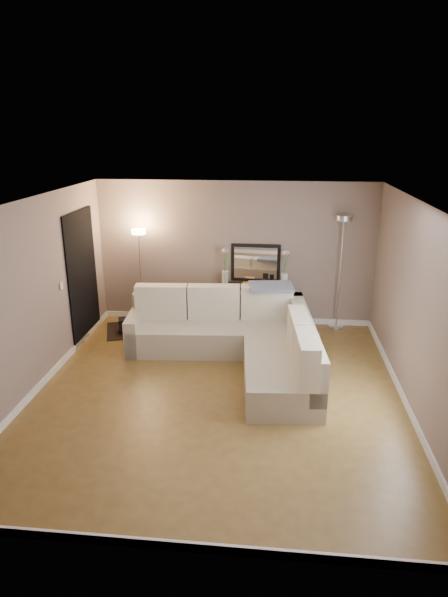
# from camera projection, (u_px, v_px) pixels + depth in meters

# --- Properties ---
(floor) EXTENTS (5.00, 5.50, 0.01)m
(floor) POSITION_uv_depth(u_px,v_px,m) (218.00, 393.00, 6.87)
(floor) COLOR brown
(floor) RESTS_ON ground
(ceiling) EXTENTS (5.00, 5.50, 0.01)m
(ceiling) POSITION_uv_depth(u_px,v_px,m) (217.00, 202.00, 6.03)
(ceiling) COLOR white
(ceiling) RESTS_ON ground
(wall_back) EXTENTS (5.00, 0.02, 2.60)m
(wall_back) POSITION_uv_depth(u_px,v_px,m) (235.00, 254.00, 9.05)
(wall_back) COLOR gray
(wall_back) RESTS_ON ground
(wall_front) EXTENTS (5.00, 0.02, 2.60)m
(wall_front) POSITION_uv_depth(u_px,v_px,m) (176.00, 421.00, 3.85)
(wall_front) COLOR gray
(wall_front) RESTS_ON ground
(wall_left) EXTENTS (0.02, 5.50, 2.60)m
(wall_left) POSITION_uv_depth(u_px,v_px,m) (32.00, 297.00, 6.70)
(wall_left) COLOR gray
(wall_left) RESTS_ON ground
(wall_right) EXTENTS (0.02, 5.50, 2.60)m
(wall_right) POSITION_uv_depth(u_px,v_px,m) (418.00, 311.00, 6.20)
(wall_right) COLOR gray
(wall_right) RESTS_ON ground
(baseboard_back) EXTENTS (5.00, 0.03, 0.10)m
(baseboard_back) POSITION_uv_depth(u_px,v_px,m) (235.00, 318.00, 9.43)
(baseboard_back) COLOR white
(baseboard_back) RESTS_ON ground
(baseboard_front) EXTENTS (5.00, 0.03, 0.10)m
(baseboard_front) POSITION_uv_depth(u_px,v_px,m) (181.00, 546.00, 4.27)
(baseboard_front) COLOR white
(baseboard_front) RESTS_ON ground
(baseboard_left) EXTENTS (0.03, 5.50, 0.10)m
(baseboard_left) POSITION_uv_depth(u_px,v_px,m) (45.00, 380.00, 7.10)
(baseboard_left) COLOR white
(baseboard_left) RESTS_ON ground
(baseboard_right) EXTENTS (0.03, 5.50, 0.10)m
(baseboard_right) POSITION_uv_depth(u_px,v_px,m) (404.00, 399.00, 6.61)
(baseboard_right) COLOR white
(baseboard_right) RESTS_ON ground
(doorway) EXTENTS (0.02, 1.20, 2.20)m
(doorway) POSITION_uv_depth(u_px,v_px,m) (83.00, 276.00, 8.36)
(doorway) COLOR black
(doorway) RESTS_ON ground
(switch_plate) EXTENTS (0.02, 0.08, 0.12)m
(switch_plate) POSITION_uv_depth(u_px,v_px,m) (61.00, 286.00, 7.52)
(switch_plate) COLOR white
(switch_plate) RESTS_ON ground
(sectional_sofa) EXTENTS (3.07, 2.81, 1.01)m
(sectional_sofa) POSITION_uv_depth(u_px,v_px,m) (239.00, 338.00, 7.74)
(sectional_sofa) COLOR #BDB199
(sectional_sofa) RESTS_ON floor
(throw_blanket) EXTENTS (0.77, 0.51, 0.10)m
(throw_blanket) POSITION_uv_depth(u_px,v_px,m) (271.00, 287.00, 8.17)
(throw_blanket) COLOR slate
(throw_blanket) RESTS_ON sectional_sofa
(console_table) EXTENTS (1.28, 0.41, 0.78)m
(console_table) POSITION_uv_depth(u_px,v_px,m) (250.00, 302.00, 9.11)
(console_table) COLOR black
(console_table) RESTS_ON floor
(leaning_mirror) EXTENTS (0.89, 0.09, 0.70)m
(leaning_mirror) POSITION_uv_depth(u_px,v_px,m) (256.00, 263.00, 9.02)
(leaning_mirror) COLOR black
(leaning_mirror) RESTS_ON console_table
(table_decor) EXTENTS (0.53, 0.13, 0.13)m
(table_decor) POSITION_uv_depth(u_px,v_px,m) (254.00, 283.00, 8.94)
(table_decor) COLOR orange
(table_decor) RESTS_ON console_table
(flower_vase_left) EXTENTS (0.15, 0.12, 0.66)m
(flower_vase_left) POSITION_uv_depth(u_px,v_px,m) (225.00, 268.00, 8.97)
(flower_vase_left) COLOR silver
(flower_vase_left) RESTS_ON console_table
(flower_vase_right) EXTENTS (0.15, 0.12, 0.66)m
(flower_vase_right) POSITION_uv_depth(u_px,v_px,m) (285.00, 271.00, 8.81)
(flower_vase_right) COLOR silver
(flower_vase_right) RESTS_ON console_table
(floor_lamp_lit) EXTENTS (0.31, 0.31, 1.76)m
(floor_lamp_lit) POSITION_uv_depth(u_px,v_px,m) (140.00, 258.00, 8.96)
(floor_lamp_lit) COLOR silver
(floor_lamp_lit) RESTS_ON floor
(floor_lamp_unlit) EXTENTS (0.32, 0.32, 2.06)m
(floor_lamp_unlit) POSITION_uv_depth(u_px,v_px,m) (342.00, 250.00, 8.65)
(floor_lamp_unlit) COLOR silver
(floor_lamp_unlit) RESTS_ON floor
(charcoal_rug) EXTENTS (1.36, 1.18, 0.02)m
(charcoal_rug) POSITION_uv_depth(u_px,v_px,m) (139.00, 329.00, 9.03)
(charcoal_rug) COLOR black
(charcoal_rug) RESTS_ON floor
(black_bag) EXTENTS (0.38, 0.32, 0.21)m
(black_bag) POSITION_uv_depth(u_px,v_px,m) (128.00, 324.00, 8.86)
(black_bag) COLOR black
(black_bag) RESTS_ON charcoal_rug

